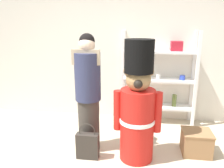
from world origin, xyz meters
The scene contains 6 objects.
back_wall centered at (0.00, 2.20, 1.30)m, with size 6.40×0.12×2.60m, color silver.
merchandise_shelf centered at (0.62, 1.98, 0.85)m, with size 1.28×0.35×1.65m.
teddy_bear_guard centered at (0.29, 0.76, 0.72)m, with size 0.62×0.46×1.58m.
person_shopper centered at (-0.39, 0.91, 0.85)m, with size 0.37×0.35×1.64m.
shopping_bag centered at (-0.36, 0.66, 0.19)m, with size 0.30×0.11×0.50m.
display_crate centered at (1.11, 0.97, 0.17)m, with size 0.39×0.35×0.33m.
Camera 1 is at (0.33, -1.96, 1.76)m, focal length 36.28 mm.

